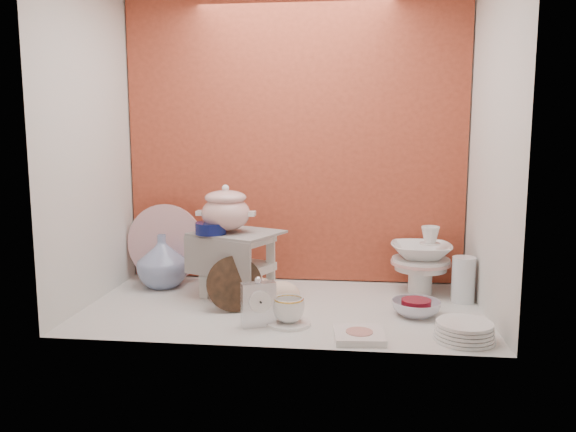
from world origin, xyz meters
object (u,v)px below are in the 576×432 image
step_stool (238,264)px  mantel_clock (258,302)px  gold_rim_teacup (289,310)px  dinner_plate_stack (464,331)px  plush_pig (281,294)px  floral_platter (165,243)px  crystal_bowl (416,308)px  soup_tureen (226,208)px  blue_white_vase (162,261)px  porcelain_tower (421,260)px

step_stool → mantel_clock: (0.17, -0.42, -0.06)m
gold_rim_teacup → dinner_plate_stack: 0.70m
plush_pig → gold_rim_teacup: size_ratio=1.70×
dinner_plate_stack → floral_platter: bearing=153.3°
dinner_plate_stack → crystal_bowl: bearing=118.0°
crystal_bowl → gold_rim_teacup: bearing=-161.5°
soup_tureen → mantel_clock: size_ratio=1.32×
blue_white_vase → porcelain_tower: 1.32m
floral_platter → dinner_plate_stack: 1.61m
mantel_clock → gold_rim_teacup: mantel_clock is taller
step_stool → blue_white_vase: 0.44m
crystal_bowl → porcelain_tower: 0.39m
crystal_bowl → mantel_clock: bearing=-162.2°
crystal_bowl → floral_platter: bearing=161.2°
step_stool → gold_rim_teacup: (0.29, -0.39, -0.10)m
gold_rim_teacup → dinner_plate_stack: size_ratio=0.57×
step_stool → mantel_clock: 0.46m
blue_white_vase → crystal_bowl: 1.30m
mantel_clock → floral_platter: bearing=109.5°
plush_pig → blue_white_vase: bearing=172.4°
mantel_clock → crystal_bowl: 0.70m
floral_platter → crystal_bowl: floral_platter is taller
plush_pig → porcelain_tower: bearing=41.4°
floral_platter → dinner_plate_stack: bearing=-26.7°
step_stool → blue_white_vase: size_ratio=1.38×
floral_platter → blue_white_vase: 0.13m
plush_pig → gold_rim_teacup: plush_pig is taller
dinner_plate_stack → crystal_bowl: dinner_plate_stack is taller
floral_platter → dinner_plate_stack: size_ratio=1.81×
gold_rim_teacup → porcelain_tower: (0.60, 0.54, 0.11)m
blue_white_vase → crystal_bowl: bearing=-14.5°
dinner_plate_stack → porcelain_tower: (-0.09, 0.65, 0.13)m
floral_platter → blue_white_vase: (0.02, -0.11, -0.07)m
step_stool → porcelain_tower: porcelain_tower is taller
step_stool → porcelain_tower: (0.89, 0.16, 0.01)m
soup_tureen → floral_platter: size_ratio=0.65×
gold_rim_teacup → step_stool: bearing=127.3°
gold_rim_teacup → plush_pig: bearing=105.2°
plush_pig → dinner_plate_stack: 0.82m
mantel_clock → plush_pig: (0.06, 0.26, -0.04)m
blue_white_vase → soup_tureen: bearing=-20.9°
soup_tureen → porcelain_tower: soup_tureen is taller
porcelain_tower → gold_rim_teacup: bearing=-137.8°
crystal_bowl → porcelain_tower: porcelain_tower is taller
step_stool → floral_platter: size_ratio=0.91×
porcelain_tower → mantel_clock: bearing=-141.4°
step_stool → mantel_clock: bearing=-43.3°
soup_tureen → porcelain_tower: (0.94, 0.18, -0.27)m
gold_rim_teacup → crystal_bowl: size_ratio=0.62×
mantel_clock → porcelain_tower: bearing=14.7°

